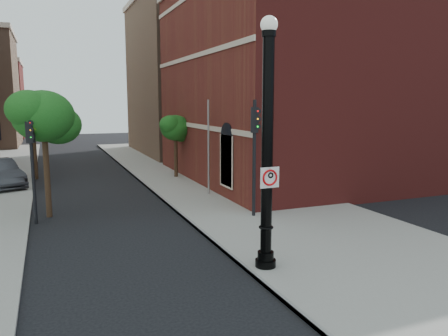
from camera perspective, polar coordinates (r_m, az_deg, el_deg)
name	(u,v)px	position (r m, az deg, el deg)	size (l,w,h in m)	color
ground	(183,288)	(12.09, -5.32, -15.30)	(120.00, 120.00, 0.00)	black
sidewalk_right	(238,194)	(23.05, 1.79, -3.47)	(8.00, 60.00, 0.12)	gray
curb_edge	(164,201)	(21.78, -7.78, -4.24)	(0.10, 60.00, 0.14)	gray
brick_wall_building	(349,81)	(31.19, 16.07, 10.82)	(22.30, 16.30, 12.50)	maroon
bg_building_tan_b	(248,81)	(44.93, 3.21, 11.32)	(22.00, 14.00, 14.00)	brown
lamppost	(267,158)	(12.38, 5.65, 1.31)	(0.61, 0.61, 7.20)	black
no_parking_sign	(270,177)	(12.30, 6.00, -1.22)	(0.59, 0.07, 0.59)	white
traffic_signal_left	(31,149)	(18.84, -23.85, 2.26)	(0.35, 0.40, 4.52)	black
traffic_signal_right	(255,139)	(18.10, 4.02, 3.76)	(0.40, 0.44, 4.99)	black
utility_pole	(209,149)	(22.57, -2.04, 2.56)	(0.10, 0.10, 5.01)	#999999
street_tree_a	(44,118)	(19.78, -22.41, 6.11)	(2.99, 2.70, 5.38)	black
street_tree_b	(33,116)	(30.03, -23.68, 6.29)	(2.84, 2.57, 5.12)	black
street_tree_c	(176,129)	(28.05, -6.33, 5.12)	(2.26, 2.04, 4.07)	black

